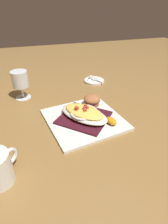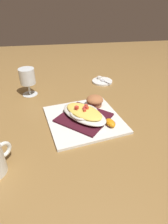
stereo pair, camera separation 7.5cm
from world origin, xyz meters
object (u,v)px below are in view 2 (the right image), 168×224
square_plate (84,119)px  creamer_cup_0 (99,78)px  stemmed_glass (27,78)px  creamer_saucer (102,81)px  orange_garnish (110,123)px  spoon (103,80)px  gratin_dish (84,113)px  muffin (95,101)px

square_plate → creamer_cup_0: 0.41m
stemmed_glass → creamer_cup_0: stemmed_glass is taller
square_plate → creamer_saucer: bearing=155.6°
square_plate → creamer_saucer: (-0.36, 0.16, -0.00)m
orange_garnish → spoon: orange_garnish is taller
orange_garnish → creamer_cup_0: size_ratio=2.70×
gratin_dish → creamer_cup_0: (-0.38, 0.15, -0.02)m
stemmed_glass → spoon: (-0.09, 0.40, -0.07)m
stemmed_glass → creamer_cup_0: bearing=106.3°
creamer_saucer → spoon: bearing=27.3°
square_plate → spoon: bearing=155.0°
muffin → square_plate: bearing=-34.4°
stemmed_glass → square_plate: bearing=41.2°
stemmed_glass → creamer_saucer: stemmed_glass is taller
square_plate → orange_garnish: (0.06, 0.09, 0.02)m
gratin_dish → creamer_saucer: gratin_dish is taller
muffin → gratin_dish: bearing=-34.4°
creamer_saucer → square_plate: bearing=-24.4°
gratin_dish → orange_garnish: 0.11m
square_plate → muffin: size_ratio=3.84×
muffin → orange_garnish: size_ratio=1.14×
muffin → orange_garnish: 0.16m
creamer_cup_0 → gratin_dish: bearing=-21.5°
gratin_dish → creamer_cup_0: size_ratio=9.64×
stemmed_glass → creamer_saucer: bearing=102.8°
gratin_dish → spoon: 0.39m
stemmed_glass → creamer_cup_0: (-0.11, 0.39, -0.07)m
orange_garnish → gratin_dish: bearing=-123.5°
square_plate → spoon: size_ratio=3.42×
muffin → orange_garnish: muffin is taller
orange_garnish → spoon: (-0.41, 0.07, -0.01)m
square_plate → muffin: (-0.09, 0.06, 0.03)m
orange_garnish → creamer_cup_0: bearing=172.6°
muffin → stemmed_glass: bearing=-120.7°
creamer_saucer → creamer_cup_0: 0.03m
orange_garnish → creamer_cup_0: (-0.44, 0.06, -0.00)m
stemmed_glass → orange_garnish: bearing=44.8°
gratin_dish → muffin: bearing=145.6°
square_plate → muffin: muffin is taller
orange_garnish → stemmed_glass: stemmed_glass is taller
gratin_dish → creamer_saucer: size_ratio=2.01×
creamer_saucer → creamer_cup_0: bearing=-152.7°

